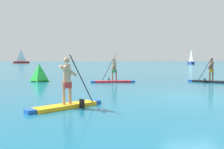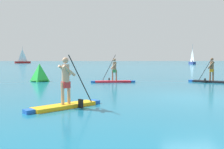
{
  "view_description": "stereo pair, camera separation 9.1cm",
  "coord_description": "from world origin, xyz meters",
  "px_view_note": "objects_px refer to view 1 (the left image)",
  "views": [
    {
      "loc": [
        -4.55,
        -10.04,
        1.67
      ],
      "look_at": [
        -3.12,
        5.78,
        0.67
      ],
      "focal_mm": 39.02,
      "sensor_mm": 36.0,
      "label": 1
    },
    {
      "loc": [
        -4.46,
        -10.05,
        1.67
      ],
      "look_at": [
        -3.12,
        5.78,
        0.67
      ],
      "focal_mm": 39.02,
      "sensor_mm": 36.0,
      "label": 2
    }
  ],
  "objects_px": {
    "race_marker_buoy": "(39,73)",
    "sailboat_right_horizon": "(191,61)",
    "paddleboarder_near_left": "(67,96)",
    "sailboat_left_horizon": "(21,61)",
    "paddleboarder_far_right": "(211,78)",
    "paddleboarder_mid_center": "(113,77)"
  },
  "relations": [
    {
      "from": "paddleboarder_mid_center",
      "to": "sailboat_right_horizon",
      "type": "xyz_separation_m",
      "value": [
        31.1,
        59.2,
        0.55
      ]
    },
    {
      "from": "paddleboarder_near_left",
      "to": "race_marker_buoy",
      "type": "relative_size",
      "value": 1.83
    },
    {
      "from": "paddleboarder_near_left",
      "to": "sailboat_left_horizon",
      "type": "xyz_separation_m",
      "value": [
        -27.38,
        94.58,
        0.44
      ]
    },
    {
      "from": "paddleboarder_mid_center",
      "to": "paddleboarder_far_right",
      "type": "distance_m",
      "value": 7.08
    },
    {
      "from": "paddleboarder_near_left",
      "to": "sailboat_right_horizon",
      "type": "distance_m",
      "value": 76.08
    },
    {
      "from": "race_marker_buoy",
      "to": "sailboat_left_horizon",
      "type": "relative_size",
      "value": 0.2
    },
    {
      "from": "paddleboarder_mid_center",
      "to": "sailboat_left_horizon",
      "type": "bearing_deg",
      "value": -72.29
    },
    {
      "from": "race_marker_buoy",
      "to": "paddleboarder_mid_center",
      "type": "bearing_deg",
      "value": -12.61
    },
    {
      "from": "paddleboarder_near_left",
      "to": "paddleboarder_mid_center",
      "type": "distance_m",
      "value": 9.4
    },
    {
      "from": "paddleboarder_near_left",
      "to": "paddleboarder_mid_center",
      "type": "relative_size",
      "value": 0.77
    },
    {
      "from": "race_marker_buoy",
      "to": "sailboat_left_horizon",
      "type": "xyz_separation_m",
      "value": [
        -24.36,
        84.28,
        0.23
      ]
    },
    {
      "from": "paddleboarder_far_right",
      "to": "paddleboarder_near_left",
      "type": "bearing_deg",
      "value": 79.42
    },
    {
      "from": "paddleboarder_near_left",
      "to": "sailboat_right_horizon",
      "type": "relative_size",
      "value": 0.38
    },
    {
      "from": "paddleboarder_near_left",
      "to": "paddleboarder_mid_center",
      "type": "bearing_deg",
      "value": 37.29
    },
    {
      "from": "paddleboarder_mid_center",
      "to": "race_marker_buoy",
      "type": "distance_m",
      "value": 5.61
    },
    {
      "from": "sailboat_left_horizon",
      "to": "sailboat_right_horizon",
      "type": "bearing_deg",
      "value": 126.97
    },
    {
      "from": "sailboat_left_horizon",
      "to": "sailboat_right_horizon",
      "type": "relative_size",
      "value": 1.04
    },
    {
      "from": "race_marker_buoy",
      "to": "sailboat_left_horizon",
      "type": "bearing_deg",
      "value": 106.12
    },
    {
      "from": "paddleboarder_near_left",
      "to": "paddleboarder_far_right",
      "type": "relative_size",
      "value": 0.88
    },
    {
      "from": "paddleboarder_far_right",
      "to": "sailboat_left_horizon",
      "type": "relative_size",
      "value": 0.42
    },
    {
      "from": "sailboat_right_horizon",
      "to": "race_marker_buoy",
      "type": "bearing_deg",
      "value": 150.87
    },
    {
      "from": "race_marker_buoy",
      "to": "sailboat_right_horizon",
      "type": "xyz_separation_m",
      "value": [
        36.57,
        57.98,
        0.32
      ]
    }
  ]
}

